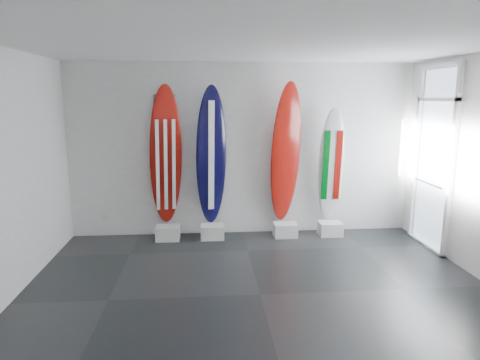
{
  "coord_description": "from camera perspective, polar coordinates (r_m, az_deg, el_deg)",
  "views": [
    {
      "loc": [
        -0.64,
        -4.85,
        2.42
      ],
      "look_at": [
        -0.14,
        1.4,
        1.18
      ],
      "focal_mm": 31.71,
      "sensor_mm": 36.0,
      "label": 1
    }
  ],
  "objects": [
    {
      "name": "wall_back",
      "position": [
        7.44,
        0.37,
        4.06
      ],
      "size": [
        6.0,
        0.0,
        6.0
      ],
      "primitive_type": "plane",
      "rotation": [
        1.57,
        0.0,
        0.0
      ],
      "color": "silver",
      "rests_on": "ground"
    },
    {
      "name": "display_block_swiss",
      "position": [
        7.53,
        6.1,
        -6.7
      ],
      "size": [
        0.4,
        0.3,
        0.24
      ],
      "primitive_type": "cube",
      "color": "white",
      "rests_on": "floor"
    },
    {
      "name": "surfboard_swiss",
      "position": [
        7.33,
        6.17,
        3.55
      ],
      "size": [
        0.63,
        0.49,
        2.44
      ],
      "primitive_type": "ellipsoid",
      "rotation": [
        0.11,
        0.0,
        0.29
      ],
      "color": "maroon",
      "rests_on": "display_block_swiss"
    },
    {
      "name": "wall_front",
      "position": [
        2.61,
        10.12,
        -9.63
      ],
      "size": [
        6.0,
        0.0,
        6.0
      ],
      "primitive_type": "plane",
      "rotation": [
        -1.57,
        0.0,
        0.0
      ],
      "color": "silver",
      "rests_on": "ground"
    },
    {
      "name": "wall_outlet",
      "position": [
        7.83,
        -17.86,
        -4.72
      ],
      "size": [
        0.09,
        0.02,
        0.13
      ],
      "primitive_type": "cube",
      "color": "silver",
      "rests_on": "wall_back"
    },
    {
      "name": "display_block_usa",
      "position": [
        7.43,
        -9.68,
        -7.03
      ],
      "size": [
        0.4,
        0.3,
        0.24
      ],
      "primitive_type": "cube",
      "color": "white",
      "rests_on": "floor"
    },
    {
      "name": "surfboard_italy",
      "position": [
        7.55,
        12.16,
        1.93
      ],
      "size": [
        0.46,
        0.26,
        2.01
      ],
      "primitive_type": "ellipsoid",
      "rotation": [
        0.09,
        0.0,
        -0.01
      ],
      "color": "silver",
      "rests_on": "display_block_italy"
    },
    {
      "name": "surfboard_usa",
      "position": [
        7.23,
        -9.95,
        3.14
      ],
      "size": [
        0.62,
        0.51,
        2.39
      ],
      "primitive_type": "ellipsoid",
      "rotation": [
        0.13,
        0.0,
        0.24
      ],
      "color": "maroon",
      "rests_on": "display_block_usa"
    },
    {
      "name": "display_block_navy",
      "position": [
        7.4,
        -3.74,
        -6.97
      ],
      "size": [
        0.4,
        0.3,
        0.24
      ],
      "primitive_type": "cube",
      "color": "white",
      "rests_on": "floor"
    },
    {
      "name": "glass_door",
      "position": [
        7.42,
        24.58,
        2.44
      ],
      "size": [
        0.12,
        1.16,
        2.85
      ],
      "primitive_type": null,
      "color": "white",
      "rests_on": "floor"
    },
    {
      "name": "surfboard_navy",
      "position": [
        7.2,
        -3.89,
        3.22
      ],
      "size": [
        0.57,
        0.36,
        2.38
      ],
      "primitive_type": "ellipsoid",
      "rotation": [
        0.05,
        0.0,
        0.32
      ],
      "color": "black",
      "rests_on": "display_block_navy"
    },
    {
      "name": "display_block_italy",
      "position": [
        7.71,
        12.03,
        -6.44
      ],
      "size": [
        0.4,
        0.3,
        0.24
      ],
      "primitive_type": "cube",
      "color": "white",
      "rests_on": "floor"
    },
    {
      "name": "floor",
      "position": [
        5.46,
        2.71,
        -15.14
      ],
      "size": [
        6.0,
        6.0,
        0.0
      ],
      "primitive_type": "plane",
      "color": "black",
      "rests_on": "ground"
    },
    {
      "name": "ceiling",
      "position": [
        4.93,
        3.05,
        17.91
      ],
      "size": [
        6.0,
        6.0,
        0.0
      ],
      "primitive_type": "plane",
      "rotation": [
        3.14,
        0.0,
        0.0
      ],
      "color": "white",
      "rests_on": "wall_back"
    }
  ]
}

